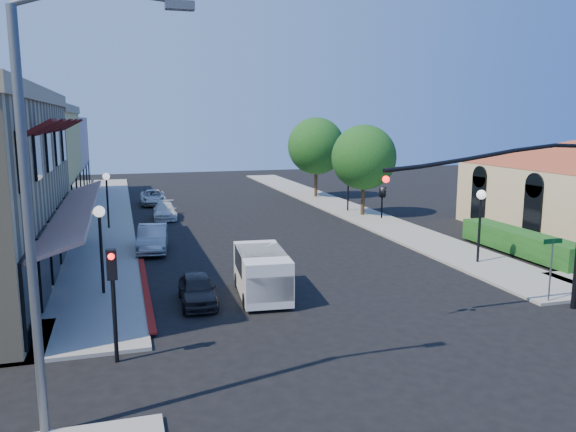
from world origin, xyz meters
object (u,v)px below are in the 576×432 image
object	(u,v)px
signal_mast_arm	(533,200)
parked_car_b	(153,238)
street_tree_b	(316,146)
lamppost_left_near	(100,227)
white_van	(262,271)
parked_car_a	(197,289)
cobra_streetlight	(45,196)
parked_car_d	(153,197)
street_name_sign	(552,260)
lamppost_left_far	(107,186)
parked_car_c	(165,211)
street_tree_a	(364,157)
lamppost_right_far	(348,176)
secondary_signal	(113,284)
lamppost_right_near	(481,208)

from	to	relation	value
signal_mast_arm	parked_car_b	distance (m)	18.58
street_tree_b	lamppost_left_near	xyz separation A→B (m)	(-17.30, -24.00, -1.81)
white_van	parked_car_a	xyz separation A→B (m)	(-2.52, -0.11, -0.48)
cobra_streetlight	parked_car_d	bearing A→B (deg)	83.38
street_name_sign	white_van	world-z (taller)	street_name_sign
lamppost_left_far	parked_car_c	xyz separation A→B (m)	(3.70, 3.00, -2.18)
street_tree_b	lamppost_left_far	distance (m)	20.06
street_name_sign	lamppost_left_far	xyz separation A→B (m)	(-16.00, 19.80, 1.04)
parked_car_b	cobra_streetlight	bearing A→B (deg)	-93.89
street_tree_a	lamppost_right_far	xyz separation A→B (m)	(-0.30, 2.00, -1.46)
secondary_signal	parked_car_b	size ratio (longest dim) A/B	0.80
signal_mast_arm	lamppost_right_near	bearing A→B (deg)	67.88
street_tree_b	cobra_streetlight	xyz separation A→B (m)	(-17.95, -34.00, 0.72)
white_van	parked_car_c	bearing A→B (deg)	96.71
parked_car_c	parked_car_a	bearing A→B (deg)	-87.93
secondary_signal	street_name_sign	size ratio (longest dim) A/B	1.33
parked_car_b	lamppost_left_near	bearing A→B (deg)	-101.85
street_tree_b	parked_car_b	xyz separation A→B (m)	(-15.00, -16.79, -3.86)
cobra_streetlight	parked_car_a	xyz separation A→B (m)	(4.05, 8.00, -4.71)
white_van	parked_car_b	world-z (taller)	white_van
street_tree_b	signal_mast_arm	distance (m)	30.65
street_tree_a	parked_car_a	distance (m)	21.50
lamppost_left_far	parked_car_b	xyz separation A→B (m)	(2.30, -6.79, -2.05)
street_name_sign	parked_car_a	distance (m)	13.21
signal_mast_arm	lamppost_right_near	size ratio (longest dim) A/B	2.24
cobra_streetlight	white_van	world-z (taller)	cobra_streetlight
lamppost_left_near	parked_car_a	xyz separation A→B (m)	(3.40, -2.00, -2.18)
cobra_streetlight	lamppost_left_far	bearing A→B (deg)	88.45
street_tree_b	lamppost_left_near	distance (m)	29.64
signal_mast_arm	lamppost_right_far	distance (m)	22.70
parked_car_c	parked_car_d	size ratio (longest dim) A/B	0.90
signal_mast_arm	parked_car_a	xyz separation A→B (m)	(-10.95, 4.50, -3.53)
street_tree_b	signal_mast_arm	world-z (taller)	street_tree_b
cobra_streetlight	lamppost_left_far	xyz separation A→B (m)	(0.65, 24.00, -2.53)
signal_mast_arm	lamppost_right_far	bearing A→B (deg)	83.30
secondary_signal	parked_car_c	bearing A→B (deg)	82.28
parked_car_d	parked_car_b	bearing A→B (deg)	-91.60
secondary_signal	parked_car_a	size ratio (longest dim) A/B	1.01
lamppost_left_near	parked_car_b	xyz separation A→B (m)	(2.30, 7.21, -2.05)
street_name_sign	lamppost_left_far	bearing A→B (deg)	128.94
street_name_sign	cobra_streetlight	bearing A→B (deg)	-165.84
street_tree_b	lamppost_right_near	world-z (taller)	street_tree_b
secondary_signal	lamppost_right_near	size ratio (longest dim) A/B	0.93
parked_car_b	parked_car_a	bearing A→B (deg)	-77.34
lamppost_right_far	white_van	size ratio (longest dim) A/B	0.85
street_tree_a	parked_car_b	size ratio (longest dim) A/B	1.56
lamppost_left_near	lamppost_right_near	distance (m)	17.00
lamppost_left_near	white_van	distance (m)	6.44
cobra_streetlight	white_van	size ratio (longest dim) A/B	2.21
parked_car_d	secondary_signal	bearing A→B (deg)	-93.42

